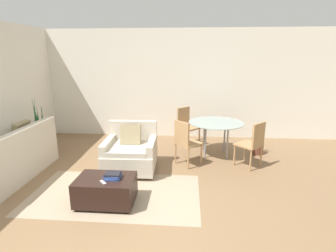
{
  "coord_description": "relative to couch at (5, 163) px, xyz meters",
  "views": [
    {
      "loc": [
        0.82,
        -2.92,
        2.08
      ],
      "look_at": [
        0.43,
        2.04,
        0.75
      ],
      "focal_mm": 28.0,
      "sensor_mm": 36.0,
      "label": 1
    }
  ],
  "objects": [
    {
      "name": "ground_plane",
      "position": [
        2.29,
        -1.0,
        -0.31
      ],
      "size": [
        20.0,
        20.0,
        0.0
      ],
      "primitive_type": "plane",
      "color": "brown"
    },
    {
      "name": "wall_back",
      "position": [
        2.29,
        2.86,
        1.06
      ],
      "size": [
        12.0,
        0.06,
        2.75
      ],
      "color": "white",
      "rests_on": "ground_plane"
    },
    {
      "name": "area_rug",
      "position": [
        2.0,
        -0.32,
        -0.31
      ],
      "size": [
        2.61,
        1.47,
        0.01
      ],
      "color": "gray",
      "rests_on": "ground_plane"
    },
    {
      "name": "couch",
      "position": [
        0.0,
        0.0,
        0.0
      ],
      "size": [
        0.91,
        2.08,
        0.93
      ],
      "color": "beige",
      "rests_on": "ground_plane"
    },
    {
      "name": "armchair",
      "position": [
        2.05,
        0.6,
        0.03
      ],
      "size": [
        0.95,
        0.93,
        0.87
      ],
      "color": "beige",
      "rests_on": "ground_plane"
    },
    {
      "name": "ottoman",
      "position": [
        1.94,
        -0.59,
        -0.09
      ],
      "size": [
        0.82,
        0.56,
        0.4
      ],
      "color": "black",
      "rests_on": "ground_plane"
    },
    {
      "name": "book_stack",
      "position": [
        2.06,
        -0.59,
        0.13
      ],
      "size": [
        0.23,
        0.2,
        0.08
      ],
      "color": "#2D478C",
      "rests_on": "ottoman"
    },
    {
      "name": "tv_remote_primary",
      "position": [
        1.96,
        -0.72,
        0.09
      ],
      "size": [
        0.12,
        0.13,
        0.01
      ],
      "color": "#B7B7BC",
      "rests_on": "ottoman"
    },
    {
      "name": "potted_plant",
      "position": [
        -0.17,
        1.41,
        -0.02
      ],
      "size": [
        0.37,
        0.37,
        1.27
      ],
      "color": "maroon",
      "rests_on": "ground_plane"
    },
    {
      "name": "dining_table",
      "position": [
        3.7,
        1.53,
        0.34
      ],
      "size": [
        1.16,
        1.16,
        0.73
      ],
      "color": "#8C9E99",
      "rests_on": "ground_plane"
    },
    {
      "name": "dining_chair_near_left",
      "position": [
        3.06,
        0.89,
        0.21
      ],
      "size": [
        0.59,
        0.59,
        0.9
      ],
      "color": "tan",
      "rests_on": "ground_plane"
    },
    {
      "name": "dining_chair_near_right",
      "position": [
        4.34,
        0.89,
        0.21
      ],
      "size": [
        0.59,
        0.59,
        0.9
      ],
      "color": "tan",
      "rests_on": "ground_plane"
    },
    {
      "name": "dining_chair_far_left",
      "position": [
        3.06,
        2.17,
        0.21
      ],
      "size": [
        0.59,
        0.59,
        0.9
      ],
      "color": "tan",
      "rests_on": "ground_plane"
    },
    {
      "name": "potted_plant_small",
      "position": [
        4.64,
        1.65,
        -0.1
      ],
      "size": [
        0.26,
        0.26,
        0.77
      ],
      "color": "brown",
      "rests_on": "ground_plane"
    }
  ]
}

